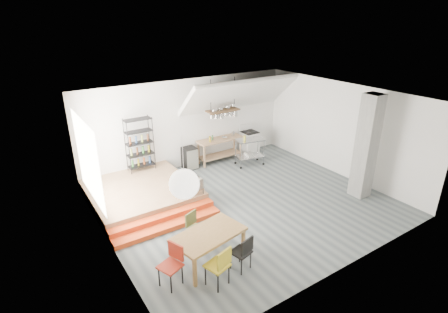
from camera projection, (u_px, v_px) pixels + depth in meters
floor at (246, 203)px, 10.48m from camera, size 8.00×8.00×0.00m
wall_back at (189, 123)px, 12.57m from camera, size 8.00×0.04×3.20m
wall_left at (105, 190)px, 7.84m from camera, size 0.04×7.00×3.20m
wall_right at (341, 130)px, 11.90m from camera, size 0.04×7.00×3.20m
ceiling at (249, 98)px, 9.26m from camera, size 8.00×7.00×0.02m
slope_ceiling at (240, 94)px, 12.66m from camera, size 4.40×1.44×1.32m
window_pane at (88, 160)px, 8.93m from camera, size 0.02×2.50×2.20m
platform at (141, 193)px, 10.68m from camera, size 3.00×3.00×0.40m
step_lower at (169, 226)px, 9.22m from camera, size 3.00×0.35×0.13m
step_upper at (163, 218)px, 9.46m from camera, size 3.00×0.35×0.27m
concrete_column at (366, 147)px, 10.38m from camera, size 0.50×0.50×3.20m
kitchen_counter at (220, 146)px, 13.23m from camera, size 1.80×0.60×0.91m
stove at (249, 142)px, 14.00m from camera, size 0.60×0.60×1.18m
pot_rack at (224, 112)px, 12.56m from camera, size 1.20×0.50×1.43m
wire_shelving at (140, 144)px, 11.43m from camera, size 0.88×0.38×1.80m
microwave_shelf at (192, 189)px, 10.14m from camera, size 0.60×0.40×0.16m
paper_lantern at (184, 184)px, 6.80m from camera, size 0.60×0.60×0.60m
dining_table at (209, 236)px, 7.76m from camera, size 1.76×1.19×0.77m
chair_mustard at (220, 264)px, 7.10m from camera, size 0.53×0.53×0.94m
chair_black at (243, 251)px, 7.57m from camera, size 0.48×0.48×0.86m
chair_olive at (194, 226)px, 8.43m from camera, size 0.52×0.52×0.87m
chair_red at (172, 261)px, 7.19m from camera, size 0.55×0.55×0.93m
rolling_cart at (250, 148)px, 12.91m from camera, size 1.10×0.75×1.00m
mini_fridge at (190, 158)px, 12.70m from camera, size 0.47×0.47×0.80m
microwave at (192, 184)px, 10.07m from camera, size 0.56×0.38×0.31m
bowl at (225, 138)px, 13.16m from camera, size 0.21×0.21×0.05m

